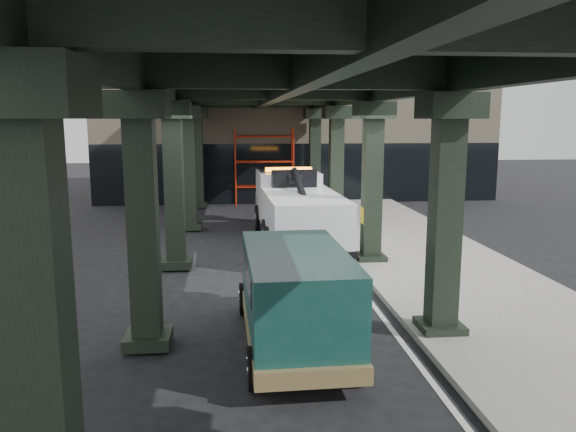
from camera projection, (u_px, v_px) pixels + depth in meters
ground at (295, 284)px, 15.45m from camera, size 90.00×90.00×0.00m
sidewalk at (429, 260)px, 17.84m from camera, size 5.00×40.00×0.15m
lane_stripe at (342, 264)px, 17.58m from camera, size 0.12×38.00×0.01m
viaduct at (274, 86)px, 16.44m from camera, size 7.40×32.00×6.40m
building at (291, 127)px, 34.57m from camera, size 22.00×10.00×8.00m
scaffolding at (264, 165)px, 29.45m from camera, size 3.08×0.88×4.00m
tow_truck at (295, 207)px, 20.26m from camera, size 2.76×8.54×2.77m
towed_van at (294, 295)px, 10.97m from camera, size 2.14×5.10×2.05m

